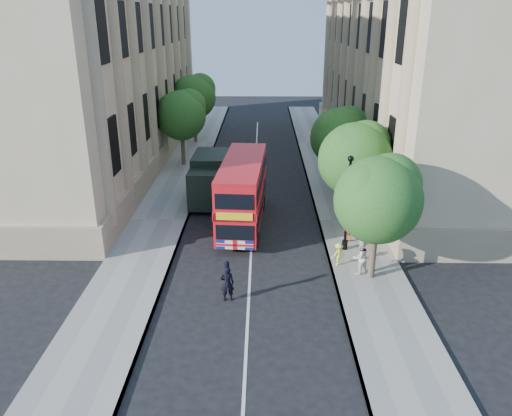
{
  "coord_description": "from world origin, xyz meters",
  "views": [
    {
      "loc": [
        0.58,
        -18.13,
        11.85
      ],
      "look_at": [
        0.25,
        6.39,
        2.3
      ],
      "focal_mm": 35.0,
      "sensor_mm": 36.0,
      "label": 1
    }
  ],
  "objects_px": {
    "lamp_post": "(347,207)",
    "box_van": "(210,180)",
    "police_constable": "(227,283)",
    "double_decker_bus": "(243,191)",
    "woman_pedestrian": "(360,257)"
  },
  "relations": [
    {
      "from": "box_van",
      "to": "police_constable",
      "type": "xyz_separation_m",
      "value": [
        1.97,
        -12.35,
        -0.71
      ]
    },
    {
      "from": "double_decker_bus",
      "to": "box_van",
      "type": "distance_m",
      "value": 4.56
    },
    {
      "from": "double_decker_bus",
      "to": "box_van",
      "type": "height_order",
      "value": "double_decker_bus"
    },
    {
      "from": "lamp_post",
      "to": "woman_pedestrian",
      "type": "height_order",
      "value": "lamp_post"
    },
    {
      "from": "double_decker_bus",
      "to": "police_constable",
      "type": "bearing_deg",
      "value": -88.9
    },
    {
      "from": "box_van",
      "to": "woman_pedestrian",
      "type": "relative_size",
      "value": 3.25
    },
    {
      "from": "lamp_post",
      "to": "woman_pedestrian",
      "type": "bearing_deg",
      "value": -83.62
    },
    {
      "from": "lamp_post",
      "to": "box_van",
      "type": "height_order",
      "value": "lamp_post"
    },
    {
      "from": "police_constable",
      "to": "double_decker_bus",
      "type": "bearing_deg",
      "value": -100.3
    },
    {
      "from": "box_van",
      "to": "woman_pedestrian",
      "type": "distance_m",
      "value": 12.95
    },
    {
      "from": "lamp_post",
      "to": "woman_pedestrian",
      "type": "relative_size",
      "value": 3.01
    },
    {
      "from": "box_van",
      "to": "woman_pedestrian",
      "type": "xyz_separation_m",
      "value": [
        8.2,
        -10.01,
        -0.57
      ]
    },
    {
      "from": "lamp_post",
      "to": "police_constable",
      "type": "xyz_separation_m",
      "value": [
        -5.94,
        -5.0,
        -1.67
      ]
    },
    {
      "from": "police_constable",
      "to": "woman_pedestrian",
      "type": "height_order",
      "value": "woman_pedestrian"
    },
    {
      "from": "lamp_post",
      "to": "police_constable",
      "type": "height_order",
      "value": "lamp_post"
    }
  ]
}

